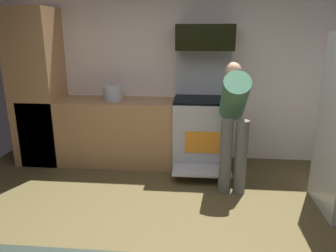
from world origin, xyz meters
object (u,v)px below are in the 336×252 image
object	(u,v)px
person_cook	(234,115)
stock_pot	(113,93)
microwave	(205,37)
oven_range	(202,130)

from	to	relation	value
person_cook	stock_pot	bearing A→B (deg)	158.98
microwave	person_cook	xyz separation A→B (m)	(0.34, -0.68, -0.85)
stock_pot	oven_range	bearing A→B (deg)	-0.57
oven_range	stock_pot	world-z (taller)	oven_range
person_cook	stock_pot	world-z (taller)	person_cook
oven_range	person_cook	distance (m)	0.77
stock_pot	microwave	bearing A→B (deg)	3.75
microwave	stock_pot	world-z (taller)	microwave
person_cook	stock_pot	xyz separation A→B (m)	(-1.56, 0.60, 0.12)
microwave	stock_pot	distance (m)	1.42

